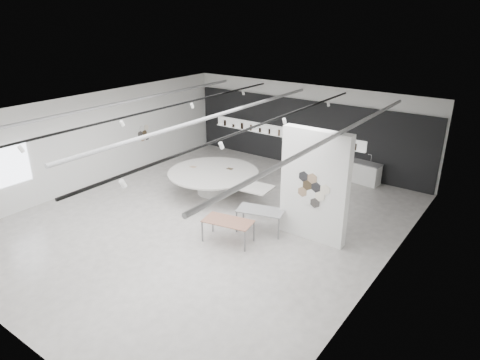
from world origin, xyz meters
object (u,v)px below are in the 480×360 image
Objects in this scene: kitchen_counter at (362,172)px; sample_table_wood at (228,222)px; partition_column at (314,186)px; display_island at (215,179)px; sample_table_stone at (261,212)px.

sample_table_wood is at bearing -95.55° from kitchen_counter.
sample_table_wood is at bearing -138.73° from partition_column.
kitchen_counter reaches higher than display_island.
partition_column is 5.72m from kitchen_counter.
sample_table_stone reaches higher than sample_table_wood.
sample_table_wood is at bearing -49.16° from display_island.
sample_table_stone is (3.21, -1.56, 0.12)m from display_island.
kitchen_counter is (1.54, 7.32, -0.22)m from sample_table_wood.
display_island is (-4.78, 0.95, -1.20)m from partition_column.
display_island is 2.86× the size of sample_table_wood.
sample_table_stone is at bearing -93.69° from kitchen_counter.
display_island is at bearing 168.74° from partition_column.
display_island is 3.57m from sample_table_stone.
kitchen_counter is (4.30, 4.59, -0.14)m from display_island.
partition_column reaches higher than sample_table_wood.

